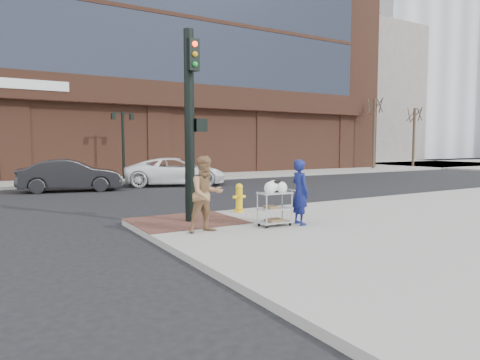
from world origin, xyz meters
TOP-DOWN VIEW (x-y plane):
  - ground at (0.00, 0.00)m, footprint 220.00×220.00m
  - sidewalk_far at (12.50, 32.00)m, footprint 65.00×36.00m
  - brick_curb_ramp at (-0.60, 0.90)m, footprint 2.80×2.40m
  - bank_building at (5.00, 31.00)m, footprint 42.00×26.00m
  - filler_block at (40.00, 38.00)m, footprint 14.00×20.00m
  - bare_tree_a at (24.00, 16.50)m, footprint 1.80×1.80m
  - bare_tree_b at (30.00, 17.00)m, footprint 1.80×1.80m
  - lamp_post at (2.00, 16.00)m, footprint 1.32×0.22m
  - traffic_signal_pole at (-0.48, 0.77)m, footprint 0.61×0.51m
  - woman_blue at (1.72, -1.05)m, footprint 0.47×0.65m
  - pedestrian_tan at (-0.76, -0.68)m, footprint 0.89×0.71m
  - sedan_dark at (-1.70, 11.69)m, footprint 4.81×2.52m
  - minivan_white at (3.67, 11.91)m, footprint 5.91×4.30m
  - utility_cart at (1.04, -0.90)m, footprint 0.85×0.51m
  - fire_hydrant at (1.42, 1.48)m, footprint 0.41×0.29m

SIDE VIEW (x-z plane):
  - ground at x=0.00m, z-range 0.00..0.00m
  - sidewalk_far at x=12.50m, z-range 0.00..0.15m
  - brick_curb_ramp at x=-0.60m, z-range 0.15..0.16m
  - fire_hydrant at x=1.42m, z-range 0.16..1.03m
  - utility_cart at x=1.04m, z-range 0.10..1.24m
  - minivan_white at x=3.67m, z-range 0.00..1.49m
  - sedan_dark at x=-1.70m, z-range 0.00..1.51m
  - woman_blue at x=1.72m, z-range 0.15..1.81m
  - pedestrian_tan at x=-0.76m, z-range 0.15..1.93m
  - lamp_post at x=2.00m, z-range 0.62..4.62m
  - traffic_signal_pole at x=-0.48m, z-range 0.33..5.33m
  - bare_tree_b at x=30.00m, z-range 2.44..9.14m
  - bare_tree_a at x=24.00m, z-range 2.67..9.87m
  - filler_block at x=40.00m, z-range 0.00..18.00m
  - bank_building at x=5.00m, z-range 0.15..28.15m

